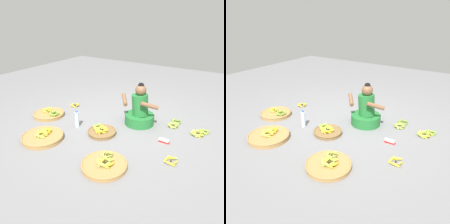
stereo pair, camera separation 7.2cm
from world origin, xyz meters
The scene contains 12 objects.
ground_plane centered at (0.00, 0.00, 0.00)m, with size 10.00×10.00×0.00m, color slate.
vendor_woman_front centered at (0.26, 0.30, 0.24)m, with size 0.75×0.52×0.76m.
banana_basket_front_right centered at (0.45, -1.08, 0.04)m, with size 0.61×0.61×0.14m.
banana_basket_back_left centered at (-1.35, -0.35, 0.04)m, with size 0.58×0.58×0.14m.
banana_basket_near_vendor centered at (-0.09, -0.38, 0.04)m, with size 0.47×0.47×0.13m.
banana_basket_back_center centered at (-0.77, -1.02, 0.05)m, with size 0.65×0.65×0.15m.
loose_bananas_back_right centered at (-1.25, 0.29, 0.03)m, with size 0.19×0.17×0.08m.
loose_bananas_front_center centered at (1.14, -0.51, 0.03)m, with size 0.19×0.19×0.08m.
loose_bananas_mid_right centered at (1.27, 0.47, 0.03)m, with size 0.29×0.34×0.09m.
loose_bananas_mid_left centered at (0.81, 0.57, 0.03)m, with size 0.21×0.38×0.09m.
water_bottle centered at (-0.59, -0.40, 0.14)m, with size 0.07×0.07×0.30m.
packet_carton_stack centered at (0.88, -0.08, 0.03)m, with size 0.17×0.07×0.06m.
Camera 2 is at (1.92, -3.04, 1.86)m, focal length 36.86 mm.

